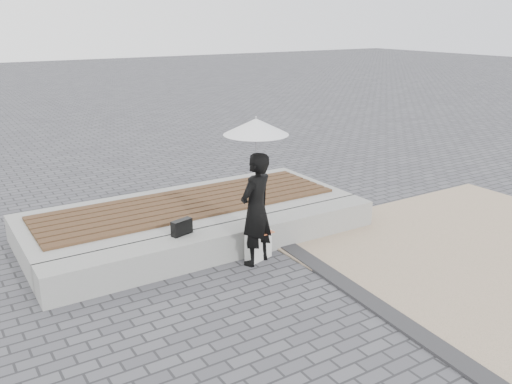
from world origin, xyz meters
TOP-DOWN VIEW (x-y plane):
  - ground at (0.00, 0.00)m, footprint 80.00×80.00m
  - terrazzo_zone at (3.20, -0.50)m, footprint 5.00×5.00m
  - edging_band at (0.75, -0.50)m, footprint 0.61×5.20m
  - seating_ledge at (0.00, 1.60)m, footprint 5.00×0.45m
  - timber_platform at (0.00, 2.80)m, footprint 5.00×2.00m
  - timber_decking at (0.00, 2.80)m, footprint 4.60×1.40m
  - woman at (0.22, 1.19)m, footprint 0.65×0.55m
  - parasol at (0.22, 1.19)m, footprint 0.83×0.83m
  - handbag at (-0.61, 1.73)m, footprint 0.31×0.18m
  - canvas_tote at (0.31, 1.27)m, footprint 0.41×0.26m
  - magazine at (0.31, 1.22)m, footprint 0.35×0.27m

SIDE VIEW (x-z plane):
  - ground at x=0.00m, z-range 0.00..0.00m
  - terrazzo_zone at x=3.20m, z-range 0.00..0.02m
  - edging_band at x=0.75m, z-range 0.00..0.04m
  - seating_ledge at x=0.00m, z-range 0.00..0.40m
  - timber_platform at x=0.00m, z-range 0.00..0.40m
  - canvas_tote at x=0.31m, z-range 0.00..0.40m
  - magazine at x=0.31m, z-range 0.40..0.41m
  - timber_decking at x=0.00m, z-range 0.40..0.44m
  - handbag at x=-0.61m, z-range 0.40..0.61m
  - woman at x=0.22m, z-range 0.00..1.52m
  - parasol at x=0.22m, z-range 1.33..2.39m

